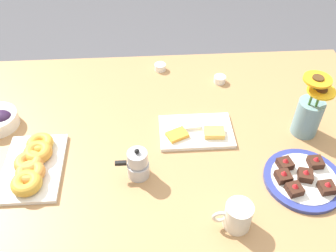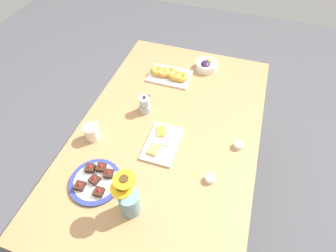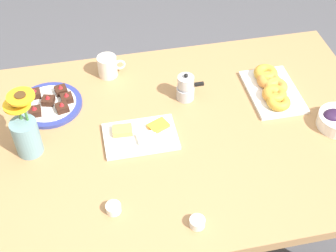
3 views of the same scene
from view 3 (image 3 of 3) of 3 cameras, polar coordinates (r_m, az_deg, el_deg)
The scene contains 10 objects.
ground_plane at distance 2.28m, azimuth -0.00°, elevation -13.81°, with size 6.00×6.00×0.00m, color #4C4C51.
dining_table at distance 1.75m, azimuth -0.00°, elevation -2.87°, with size 1.60×1.00×0.74m.
coffee_mug at distance 1.92m, azimuth -7.35°, elevation 7.26°, with size 0.11×0.08×0.09m.
cheese_platter at distance 1.67m, azimuth -3.37°, elevation -1.21°, with size 0.26×0.17×0.03m.
croissant_platter at distance 1.88m, azimuth 12.61°, elevation 4.54°, with size 0.19×0.29×0.05m.
jam_cup_honey at distance 1.44m, azimuth 3.59°, elevation -11.62°, with size 0.05×0.05×0.03m.
jam_cup_berry at distance 1.48m, azimuth -6.67°, elevation -9.90°, with size 0.05×0.05×0.03m.
dessert_plate at distance 1.84m, azimuth -14.25°, elevation 2.65°, with size 0.25×0.25×0.05m.
flower_vase at distance 1.64m, azimuth -16.93°, elevation -0.83°, with size 0.11×0.11×0.25m.
moka_pot at distance 1.80m, azimuth 2.17°, elevation 4.65°, with size 0.11×0.07×0.12m.
Camera 3 is at (-0.24, -1.14, 1.97)m, focal length 50.00 mm.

